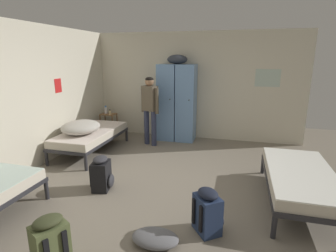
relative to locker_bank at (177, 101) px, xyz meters
The scene contains 14 objects.
ground_plane 2.81m from the locker_bank, 81.28° to the right, with size 9.23×9.23×0.00m, color gray.
room_backdrop 1.59m from the locker_bank, 127.62° to the right, with size 5.17×5.83×2.62m.
locker_bank is the anchor object (origin of this frame).
shelf_unit 1.93m from the locker_bank, behind, with size 0.38×0.30×0.57m.
bed_right 3.50m from the locker_bank, 46.58° to the right, with size 0.90×1.90×0.49m.
bed_left_rear 2.18m from the locker_bank, 138.50° to the right, with size 0.90×1.90×0.49m.
bedding_heap 2.35m from the locker_bank, 134.97° to the right, with size 0.74×0.86×0.26m.
person_traveler 0.77m from the locker_bank, 130.71° to the right, with size 0.47×0.31×1.59m.
water_bottle 1.93m from the locker_bank, behind, with size 0.07×0.07×0.21m.
lotion_bottle 1.79m from the locker_bank, behind, with size 0.06×0.06×0.13m.
backpack_black 3.01m from the locker_bank, 100.11° to the right, with size 0.37×0.36×0.55m.
backpack_navy 3.77m from the locker_bank, 70.99° to the right, with size 0.42×0.41×0.55m.
backpack_olive 4.51m from the locker_bank, 92.93° to the right, with size 0.41×0.40×0.55m.
clothes_pile_grey 4.04m from the locker_bank, 80.15° to the right, with size 0.54×0.37×0.14m.
Camera 1 is at (1.08, -3.72, 2.03)m, focal length 28.70 mm.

